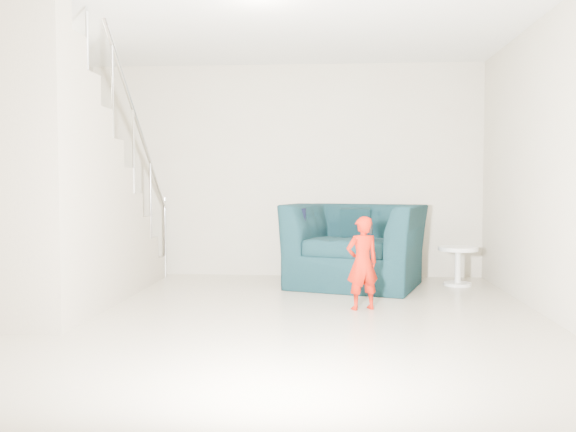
% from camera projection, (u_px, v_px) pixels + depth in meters
% --- Properties ---
extents(floor, '(5.50, 5.50, 0.00)m').
position_uv_depth(floor, '(260.00, 324.00, 5.13)').
color(floor, tan).
rests_on(floor, ground).
extents(back_wall, '(5.00, 0.00, 5.00)m').
position_uv_depth(back_wall, '(285.00, 171.00, 7.80)').
color(back_wall, '#AFA48F').
rests_on(back_wall, floor).
extents(front_wall, '(5.00, 0.00, 5.00)m').
position_uv_depth(front_wall, '(177.00, 139.00, 2.32)').
color(front_wall, '#AFA48F').
rests_on(front_wall, floor).
extents(right_wall, '(0.00, 5.50, 5.50)m').
position_uv_depth(right_wall, '(569.00, 163.00, 4.89)').
color(right_wall, '#AFA48F').
rests_on(right_wall, floor).
extents(armchair, '(1.77, 1.65, 0.95)m').
position_uv_depth(armchair, '(356.00, 245.00, 7.04)').
color(armchair, black).
rests_on(armchair, floor).
extents(toddler, '(0.38, 0.31, 0.88)m').
position_uv_depth(toddler, '(362.00, 263.00, 5.71)').
color(toddler, '#8D1304').
rests_on(toddler, floor).
extents(side_table, '(0.45, 0.45, 0.45)m').
position_uv_depth(side_table, '(458.00, 259.00, 7.06)').
color(side_table, white).
rests_on(side_table, floor).
extents(staircase, '(1.02, 3.03, 3.62)m').
position_uv_depth(staircase, '(57.00, 209.00, 5.77)').
color(staircase, '#ADA089').
rests_on(staircase, floor).
extents(cushion, '(0.36, 0.17, 0.35)m').
position_uv_depth(cushion, '(355.00, 222.00, 7.33)').
color(cushion, black).
rests_on(cushion, armchair).
extents(throw, '(0.06, 0.55, 0.62)m').
position_uv_depth(throw, '(304.00, 234.00, 7.09)').
color(throw, black).
rests_on(throw, armchair).
extents(phone, '(0.03, 0.05, 0.10)m').
position_uv_depth(phone, '(371.00, 229.00, 5.67)').
color(phone, black).
rests_on(phone, toddler).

